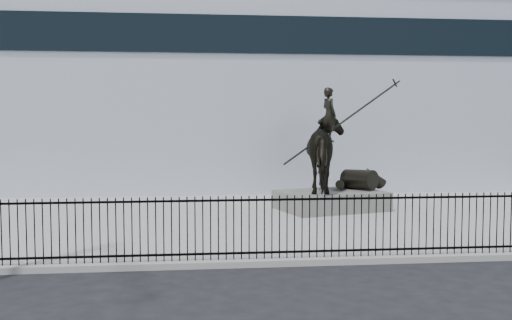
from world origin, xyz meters
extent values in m
plane|color=black|center=(0.00, 0.00, 0.00)|extent=(120.00, 120.00, 0.00)
cube|color=gray|center=(0.00, 7.00, 0.07)|extent=(30.00, 12.00, 0.15)
cube|color=silver|center=(0.00, 20.00, 4.50)|extent=(44.00, 14.00, 9.00)
cube|color=black|center=(0.00, 1.25, 0.30)|extent=(22.00, 0.05, 0.05)
cube|color=black|center=(0.00, 1.25, 1.55)|extent=(22.00, 0.05, 0.05)
cube|color=black|center=(0.00, 1.25, 0.90)|extent=(22.00, 0.03, 1.50)
cube|color=#585650|center=(2.60, 8.48, 0.49)|extent=(4.16, 3.40, 0.68)
imported|color=black|center=(2.60, 8.48, 2.26)|extent=(3.15, 3.43, 2.88)
imported|color=black|center=(2.49, 8.45, 3.58)|extent=(0.65, 0.81, 1.95)
cylinder|color=black|center=(2.97, 8.60, 3.28)|extent=(4.45, 1.38, 2.93)
camera|label=1|loc=(-2.47, -12.54, 3.46)|focal=42.00mm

